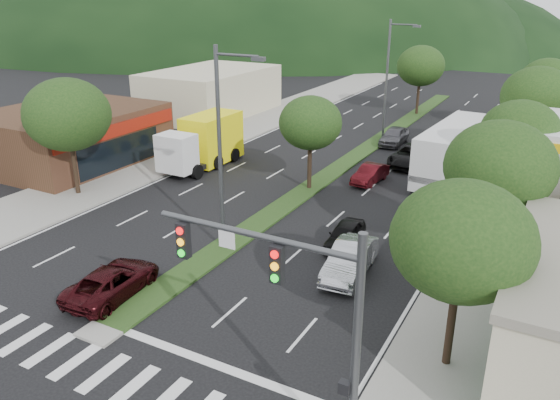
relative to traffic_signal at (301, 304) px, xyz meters
The scene contains 29 objects.
ground 10.27m from the traffic_signal, behind, with size 160.00×160.00×0.00m, color black.
sidewalk_right 27.15m from the traffic_signal, 82.55° to the left, with size 5.00×90.00×0.15m, color gray.
sidewalk_left 34.79m from the traffic_signal, 129.70° to the left, with size 6.00×90.00×0.15m, color gray.
median 31.23m from the traffic_signal, 107.00° to the left, with size 1.60×56.00×0.12m, color #193613.
crosswalk 10.16m from the traffic_signal, behind, with size 19.00×2.20×0.01m, color silver.
traffic_signal is the anchor object (origin of this frame).
shop_left 32.19m from the traffic_signal, 148.97° to the left, with size 10.15×12.00×4.00m.
bldg_left_far 45.32m from the traffic_signal, 128.26° to the left, with size 9.00×14.00×4.60m, color beige.
hill_far 142.79m from the traffic_signal, 128.60° to the left, with size 176.00×132.00×82.00m, color black.
tree_r_a 6.29m from the traffic_signal, 61.80° to the left, with size 4.60×4.60×6.63m.
tree_r_b 13.87m from the traffic_signal, 77.63° to the left, with size 4.80×4.80×6.94m.
tree_r_c 21.74m from the traffic_signal, 82.15° to the left, with size 4.40×4.40×6.48m.
tree_r_d 31.68m from the traffic_signal, 84.62° to the left, with size 5.00×5.00×7.17m.
tree_r_e 41.65m from the traffic_signal, 85.91° to the left, with size 4.60×4.60×6.71m.
tree_med_near 21.53m from the traffic_signal, 114.80° to the left, with size 4.00×4.00×6.02m.
tree_med_far 46.43m from the traffic_signal, 101.22° to the left, with size 4.80×4.80×6.94m.
tree_l_a 24.43m from the traffic_signal, 151.81° to the left, with size 5.20×5.20×7.25m.
streetlight_near 13.03m from the traffic_signal, 132.77° to the left, with size 2.60×0.25×10.00m.
streetlight_mid 35.66m from the traffic_signal, 104.33° to the left, with size 2.60×0.25×10.00m.
sedan_silver 11.07m from the traffic_signal, 103.56° to the left, with size 1.58×4.52×1.49m, color #B4B6BC.
suv_maroon 11.93m from the traffic_signal, 161.64° to the left, with size 2.15×4.67×1.30m, color black.
car_queue_a 13.86m from the traffic_signal, 106.37° to the left, with size 1.45×3.60×1.23m, color black.
car_queue_b 18.18m from the traffic_signal, 90.95° to the left, with size 1.72×4.23×1.23m, color #434247.
car_queue_c 23.84m from the traffic_signal, 104.76° to the left, with size 1.28×3.68×1.21m, color #420B10.
car_queue_d 28.60m from the traffic_signal, 99.37° to the left, with size 2.42×5.26×1.46m, color black.
car_queue_e 34.03m from the traffic_signal, 102.87° to the left, with size 1.74×4.33×1.47m, color #49484D.
car_queue_f 38.65m from the traffic_signal, 94.44° to the left, with size 1.66×4.08×1.18m, color black.
box_truck 27.48m from the traffic_signal, 131.28° to the left, with size 2.93×7.44×3.66m.
motorhome 26.02m from the traffic_signal, 92.65° to the left, with size 3.72×10.11×3.81m.
Camera 1 is at (14.39, -12.54, 12.28)m, focal length 35.00 mm.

